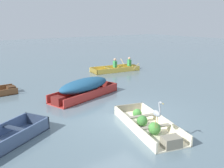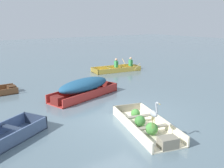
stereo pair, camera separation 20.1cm
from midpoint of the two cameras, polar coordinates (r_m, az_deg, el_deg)
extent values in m
plane|color=slate|center=(9.21, 1.59, -7.30)|extent=(80.00, 80.00, 0.00)
cube|color=beige|center=(8.28, 7.43, -9.86)|extent=(1.93, 3.28, 0.04)
cube|color=beige|center=(8.47, 10.79, -8.36)|extent=(0.88, 2.98, 0.33)
cube|color=beige|center=(8.00, 3.93, -9.53)|extent=(0.88, 2.98, 0.33)
cube|color=gray|center=(9.50, 3.25, -5.58)|extent=(1.12, 0.36, 0.33)
cube|color=gray|center=(7.15, 12.59, -12.77)|extent=(0.59, 0.49, 0.29)
cube|color=gray|center=(7.82, 9.05, -9.63)|extent=(1.05, 0.43, 0.04)
cube|color=gray|center=(8.57, 6.05, -7.32)|extent=(1.05, 0.43, 0.04)
sphere|color=#428438|center=(7.73, 8.92, -10.01)|extent=(0.38, 0.38, 0.38)
sphere|color=#387533|center=(8.28, 6.22, -8.35)|extent=(0.35, 0.35, 0.35)
sphere|color=#428438|center=(8.92, 5.14, -6.69)|extent=(0.32, 0.32, 0.32)
cube|color=#3F2716|center=(13.08, -22.45, -1.03)|extent=(0.36, 0.47, 0.28)
cube|color=#475B7F|center=(7.91, -23.80, -12.26)|extent=(2.81, 2.17, 0.04)
cube|color=#475B7F|center=(7.51, -21.55, -11.90)|extent=(2.36, 1.37, 0.41)
cube|color=#273246|center=(8.66, -17.40, -7.99)|extent=(0.52, 0.87, 0.41)
cube|color=#273246|center=(8.03, -21.85, -9.40)|extent=(0.57, 0.83, 0.04)
cube|color=#AD2D28|center=(11.50, -6.75, -2.82)|extent=(3.63, 2.03, 0.04)
cube|color=#AD2D28|center=(11.10, -4.85, -2.47)|extent=(3.33, 1.02, 0.39)
cube|color=#AD2D28|center=(11.81, -8.58, -1.54)|extent=(3.33, 1.02, 0.39)
cube|color=maroon|center=(12.66, -1.36, -0.29)|extent=(0.36, 1.07, 0.39)
cube|color=maroon|center=(10.45, -12.76, -3.74)|extent=(0.48, 0.58, 0.35)
cube|color=maroon|center=(11.07, -8.67, -2.10)|extent=(0.43, 1.00, 0.04)
cube|color=maroon|center=(11.78, -5.02, -0.98)|extent=(0.43, 1.00, 0.04)
ellipsoid|color=navy|center=(11.35, -6.83, -0.23)|extent=(3.01, 1.80, 0.57)
cube|color=#E5BC47|center=(17.17, 0.35, 3.04)|extent=(3.41, 1.57, 0.04)
cube|color=#E5BC47|center=(17.62, -0.52, 3.80)|extent=(3.27, 0.47, 0.32)
cube|color=#E5BC47|center=(16.67, 1.27, 3.18)|extent=(3.27, 0.47, 0.32)
cube|color=olive|center=(16.44, -4.62, 2.98)|extent=(0.20, 1.16, 0.32)
cube|color=olive|center=(17.88, 4.48, 3.96)|extent=(0.42, 0.56, 0.29)
cube|color=olive|center=(17.37, 1.78, 3.90)|extent=(0.29, 1.07, 0.04)
cube|color=olive|center=(16.90, -1.12, 3.62)|extent=(0.29, 1.07, 0.04)
cube|color=#338C4C|center=(17.09, 0.35, 4.55)|extent=(0.21, 0.30, 0.44)
sphere|color=tan|center=(17.03, 0.35, 5.61)|extent=(0.18, 0.18, 0.18)
cube|color=#338C4C|center=(17.66, 3.64, 4.85)|extent=(0.21, 0.30, 0.44)
sphere|color=tan|center=(17.61, 3.66, 5.88)|extent=(0.18, 0.18, 0.18)
cylinder|color=tan|center=(18.42, 2.19, 4.92)|extent=(0.12, 0.64, 0.55)
cylinder|color=tan|center=(16.95, 5.21, 4.04)|extent=(0.12, 0.64, 0.55)
cylinder|color=olive|center=(7.25, 9.50, -8.59)|extent=(0.02, 0.02, 0.35)
cylinder|color=olive|center=(7.22, 9.11, -8.68)|extent=(0.02, 0.02, 0.35)
ellipsoid|color=#93999E|center=(7.13, 9.39, -6.68)|extent=(0.20, 0.34, 0.18)
cylinder|color=#93999E|center=(6.96, 10.02, -5.30)|extent=(0.06, 0.12, 0.28)
ellipsoid|color=#93999E|center=(6.89, 10.26, -4.22)|extent=(0.08, 0.12, 0.06)
cone|color=gold|center=(6.82, 10.65, -4.41)|extent=(0.04, 0.10, 0.02)
camera|label=1|loc=(0.10, -90.47, -0.12)|focal=40.00mm
camera|label=2|loc=(0.10, 89.53, 0.12)|focal=40.00mm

